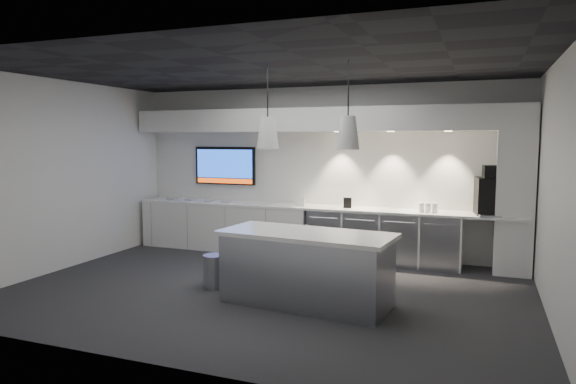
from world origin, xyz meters
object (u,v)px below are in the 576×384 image
at_px(bin, 215,271).
at_px(island, 306,268).
at_px(wall_tv, 225,166).
at_px(coffee_machine, 490,194).

bearing_deg(bin, island, -9.47).
relative_size(wall_tv, island, 0.56).
bearing_deg(bin, wall_tv, 114.54).
xyz_separation_m(island, bin, (-1.44, 0.24, -0.23)).
bearing_deg(wall_tv, island, -47.03).
relative_size(bin, coffee_machine, 0.60).
bearing_deg(bin, coffee_machine, 32.77).
distance_m(wall_tv, island, 3.97).
xyz_separation_m(wall_tv, bin, (1.17, -2.55, -1.33)).
height_order(wall_tv, bin, wall_tv).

